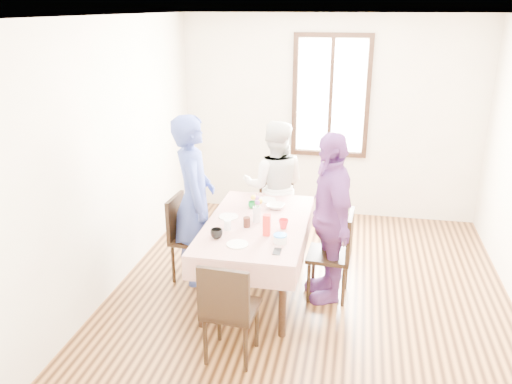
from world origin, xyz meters
TOP-DOWN VIEW (x-y plane):
  - ground at (0.00, 0.00)m, footprint 4.50×4.50m
  - back_wall at (0.00, 2.25)m, footprint 4.00×0.00m
  - window_frame at (0.00, 2.23)m, footprint 1.02×0.06m
  - window_pane at (0.00, 2.24)m, footprint 0.90×0.02m
  - dining_table at (-0.54, -0.06)m, footprint 0.86×1.57m
  - tablecloth at (-0.54, -0.06)m, footprint 0.98×1.69m
  - chair_left at (-1.26, 0.08)m, footprint 0.44×0.44m
  - chair_right at (0.18, -0.02)m, footprint 0.44×0.44m
  - chair_far at (-0.54, 1.02)m, footprint 0.44×0.44m
  - chair_near at (-0.54, -1.14)m, footprint 0.45×0.45m
  - person_left at (-1.24, 0.08)m, footprint 0.61×0.75m
  - person_far at (-0.54, 1.00)m, footprint 0.81×0.66m
  - person_right at (0.16, -0.02)m, footprint 0.71×1.08m
  - mug_black at (-0.83, -0.50)m, footprint 0.15×0.15m
  - mug_flag at (-0.26, -0.15)m, footprint 0.14×0.14m
  - mug_green at (-0.66, 0.31)m, footprint 0.09×0.09m
  - serving_bowl at (-0.42, 0.35)m, footprint 0.21×0.21m
  - juice_carton at (-0.39, -0.34)m, footprint 0.06×0.06m
  - butter_tub at (-0.25, -0.47)m, footprint 0.13×0.13m
  - jam_jar at (-0.62, -0.19)m, footprint 0.07×0.07m
  - drinking_glass at (-0.78, -0.28)m, footprint 0.07×0.07m
  - smartphone at (-0.24, -0.67)m, footprint 0.07×0.13m
  - flower_vase at (-0.55, -0.04)m, footprint 0.08×0.08m
  - plate_left at (-0.85, 0.01)m, footprint 0.20×0.20m
  - plate_far at (-0.55, 0.56)m, footprint 0.20×0.20m
  - plate_near at (-0.61, -0.60)m, footprint 0.20×0.20m
  - butter_lid at (-0.25, -0.47)m, footprint 0.12×0.12m
  - flower_bunch at (-0.55, -0.04)m, footprint 0.09×0.09m

SIDE VIEW (x-z plane):
  - ground at x=0.00m, z-range 0.00..0.00m
  - dining_table at x=-0.54m, z-range 0.00..0.75m
  - chair_left at x=-1.26m, z-range 0.00..0.91m
  - chair_right at x=0.18m, z-range 0.00..0.91m
  - chair_far at x=-0.54m, z-range 0.00..0.91m
  - chair_near at x=-0.54m, z-range 0.00..0.91m
  - tablecloth at x=-0.54m, z-range 0.75..0.76m
  - smartphone at x=-0.24m, z-range 0.76..0.77m
  - plate_left at x=-0.85m, z-range 0.76..0.77m
  - plate_far at x=-0.55m, z-range 0.76..0.77m
  - plate_near at x=-0.61m, z-range 0.76..0.77m
  - person_far at x=-0.54m, z-range 0.00..1.56m
  - serving_bowl at x=-0.42m, z-range 0.76..0.81m
  - butter_tub at x=-0.25m, z-range 0.76..0.83m
  - mug_green at x=-0.66m, z-range 0.76..0.83m
  - mug_black at x=-0.83m, z-range 0.76..0.85m
  - mug_flag at x=-0.26m, z-range 0.76..0.85m
  - drinking_glass at x=-0.78m, z-range 0.76..0.86m
  - jam_jar at x=-0.62m, z-range 0.76..0.86m
  - butter_lid at x=-0.25m, z-range 0.83..0.84m
  - flower_vase at x=-0.55m, z-range 0.76..0.92m
  - person_right at x=0.16m, z-range 0.00..1.70m
  - juice_carton at x=-0.39m, z-range 0.76..0.97m
  - person_left at x=-1.24m, z-range 0.00..1.79m
  - flower_bunch at x=-0.55m, z-range 0.92..1.02m
  - back_wall at x=0.00m, z-range -0.65..3.35m
  - window_frame at x=0.00m, z-range 0.84..2.46m
  - window_pane at x=0.00m, z-range 0.90..2.40m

